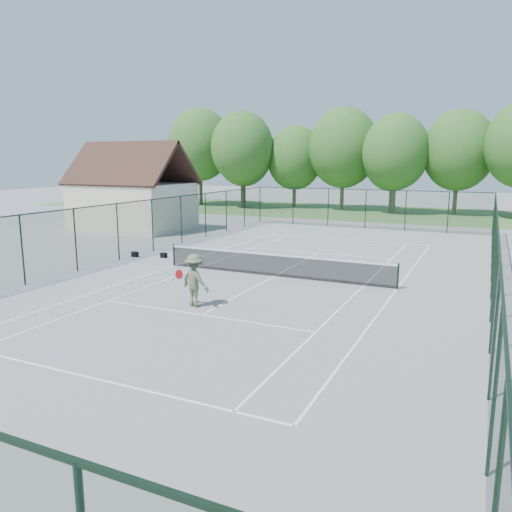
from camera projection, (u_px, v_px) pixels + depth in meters
name	position (u px, v px, depth m)	size (l,w,h in m)	color
ground	(274.00, 276.00, 22.84)	(140.00, 140.00, 0.00)	gray
grass_far	(393.00, 214.00, 49.51)	(80.00, 16.00, 0.01)	#4B7838
court_lines	(274.00, 276.00, 22.84)	(11.05, 23.85, 0.01)	white
tennis_net	(275.00, 264.00, 22.73)	(11.08, 0.08, 1.10)	black
fence_enclosure	(275.00, 243.00, 22.55)	(18.05, 36.05, 3.02)	#1B3A22
utility_building	(132.00, 188.00, 37.81)	(8.60, 6.27, 6.63)	beige
tree_line_far	(396.00, 152.00, 48.38)	(39.40, 6.40, 9.70)	#483925
sports_bag_a	(135.00, 254.00, 27.40)	(0.36, 0.22, 0.29)	black
sports_bag_b	(164.00, 255.00, 27.16)	(0.35, 0.21, 0.27)	black
tennis_player	(195.00, 280.00, 17.99)	(2.07, 1.05, 1.94)	#5A6044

